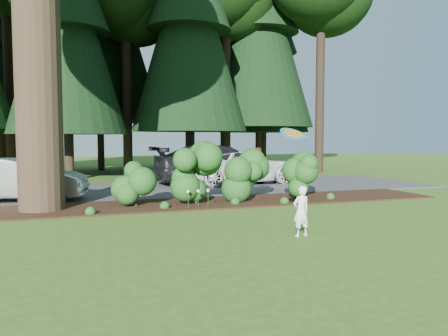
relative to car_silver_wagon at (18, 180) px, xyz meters
name	(u,v)px	position (x,y,z in m)	size (l,w,h in m)	color
ground	(236,223)	(5.44, -5.51, -0.72)	(80.00, 80.00, 0.00)	#335217
mulch_bed	(200,203)	(5.44, -2.26, -0.70)	(16.00, 2.50, 0.05)	black
driveway	(172,189)	(5.44, 1.99, -0.71)	(22.00, 6.00, 0.03)	#38383A
shrub_row	(225,178)	(6.21, -2.37, 0.08)	(6.53, 1.60, 1.61)	#144315
lily_cluster	(198,192)	(5.14, -3.11, -0.23)	(0.69, 0.09, 0.57)	#144315
tree_wall	(144,10)	(5.69, 10.87, 8.78)	(25.66, 12.15, 17.09)	black
car_silver_wagon	(18,180)	(0.00, 0.00, 0.00)	(1.47, 4.22, 1.39)	#BABAC0
car_white_suv	(242,167)	(8.82, 2.96, 0.05)	(2.47, 5.36, 1.49)	silver
car_dark_suv	(220,164)	(7.81, 3.06, 0.17)	(2.42, 5.96, 1.73)	black
child	(301,211)	(6.26, -7.24, -0.19)	(0.39, 0.26, 1.07)	white
frisbee	(293,134)	(5.99, -7.37, 1.43)	(0.58, 0.52, 0.32)	#176B7E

